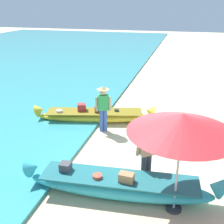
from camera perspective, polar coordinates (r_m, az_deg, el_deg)
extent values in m
plane|color=beige|center=(7.93, 7.38, -11.92)|extent=(80.00, 80.00, 0.00)
ellipsoid|color=#33B2BC|center=(6.87, 1.43, -15.16)|extent=(4.49, 1.13, 0.49)
cone|color=#33B2BC|center=(6.78, 20.51, -14.27)|extent=(0.46, 0.51, 0.54)
cone|color=#33B2BC|center=(7.30, -15.96, -10.86)|extent=(0.46, 0.51, 0.54)
cube|color=#1C6267|center=(6.73, 1.44, -13.49)|extent=(3.79, 1.09, 0.04)
cube|color=#424247|center=(7.01, -9.55, -11.12)|extent=(0.26, 0.26, 0.22)
cylinder|color=#B74C38|center=(6.70, -3.04, -13.16)|extent=(0.23, 0.23, 0.10)
cube|color=#9E754C|center=(6.54, 2.98, -13.41)|extent=(0.35, 0.24, 0.23)
ellipsoid|color=yellow|center=(10.84, -3.62, -0.93)|extent=(4.44, 1.82, 0.40)
cone|color=yellow|center=(10.78, 7.74, 0.21)|extent=(0.53, 0.57, 0.55)
cone|color=yellow|center=(11.14, -14.67, 0.39)|extent=(0.53, 0.57, 0.55)
cube|color=olive|center=(10.77, -3.64, 0.06)|extent=(3.76, 1.67, 0.04)
cylinder|color=silver|center=(10.85, -10.83, 0.15)|extent=(0.25, 0.25, 0.10)
cube|color=#B73333|center=(10.85, -6.27, 0.96)|extent=(0.41, 0.39, 0.28)
cube|color=#B73333|center=(10.66, -2.70, 0.57)|extent=(0.37, 0.31, 0.25)
cylinder|color=#2D2D33|center=(10.74, 0.96, 0.33)|extent=(0.17, 0.17, 0.10)
cylinder|color=#3D5BA8|center=(9.94, -1.41, -1.72)|extent=(0.14, 0.14, 0.83)
cylinder|color=#3D5BA8|center=(9.93, -2.21, -1.76)|extent=(0.14, 0.14, 0.83)
cube|color=green|center=(9.68, -1.85, 1.97)|extent=(0.42, 0.34, 0.54)
cylinder|color=tan|center=(9.71, -0.49, 1.72)|extent=(0.16, 0.21, 0.50)
cylinder|color=tan|center=(9.66, -3.20, 1.59)|extent=(0.16, 0.21, 0.50)
sphere|color=tan|center=(9.56, -1.88, 4.18)|extent=(0.22, 0.22, 0.22)
cylinder|color=tan|center=(9.54, -1.89, 4.64)|extent=(0.44, 0.44, 0.02)
cone|color=tan|center=(9.52, -1.89, 5.04)|extent=(0.26, 0.26, 0.12)
cylinder|color=#333842|center=(7.24, 6.53, -11.57)|extent=(0.14, 0.14, 0.82)
cylinder|color=#333842|center=(7.30, 7.53, -11.33)|extent=(0.14, 0.14, 0.82)
cube|color=tan|center=(6.90, 7.31, -6.41)|extent=(0.42, 0.39, 0.62)
cylinder|color=tan|center=(6.84, 5.50, -7.05)|extent=(0.19, 0.22, 0.57)
cylinder|color=tan|center=(7.04, 8.88, -6.35)|extent=(0.19, 0.22, 0.57)
sphere|color=tan|center=(6.71, 7.48, -3.15)|extent=(0.22, 0.22, 0.22)
cylinder|color=#B7B7BC|center=(6.10, 13.45, -10.69)|extent=(0.05, 0.05, 2.32)
cone|color=red|center=(5.64, 14.31, -2.22)|extent=(2.22, 2.22, 0.40)
cylinder|color=#333338|center=(6.76, 12.58, -18.83)|extent=(0.36, 0.36, 0.06)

